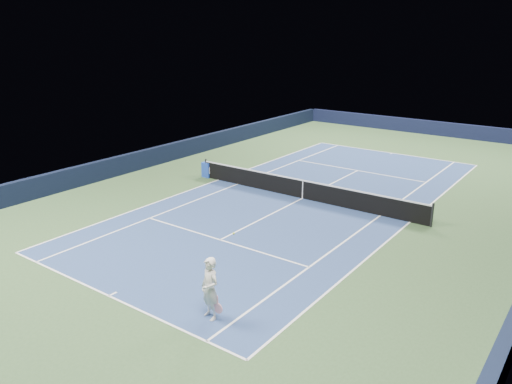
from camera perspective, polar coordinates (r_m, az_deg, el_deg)
The scene contains 18 objects.
ground at distance 25.05m, azimuth 5.33°, elevation -0.74°, with size 40.00×40.00×0.00m, color #314C29.
wall_far at distance 42.69m, azimuth 19.28°, elevation 6.96°, with size 22.00×0.35×1.10m, color #101532.
wall_left at distance 31.56m, azimuth -11.78°, elevation 3.95°, with size 0.35×40.00×1.10m, color black.
court_surface at distance 25.05m, azimuth 5.33°, elevation -0.74°, with size 10.97×23.77×0.01m, color navy.
baseline_far at distance 35.42m, azimuth 15.30°, elevation 4.32°, with size 10.97×0.08×0.00m, color white.
baseline_near at distance 16.80m, azimuth -16.46°, elevation -11.32°, with size 10.97×0.08×0.00m, color white.
sideline_doubles_right at distance 22.92m, azimuth 17.18°, elevation -3.30°, with size 0.08×23.77×0.00m, color white.
sideline_doubles_left at distance 28.09m, azimuth -4.31°, elevation 1.40°, with size 0.08×23.77×0.00m, color white.
sideline_singles_right at distance 23.35m, azimuth 14.02°, elevation -2.62°, with size 0.08×23.77×0.00m, color white.
sideline_singles_left at distance 27.26m, azimuth -2.10°, elevation 0.92°, with size 0.08×23.77×0.00m, color white.
service_line_far at distance 30.50m, azimuth 11.53°, elevation 2.42°, with size 8.23×0.08×0.00m, color white.
service_line_near at distance 20.16m, azimuth -4.12°, elevation -5.47°, with size 8.23×0.08×0.00m, color white.
center_service_line at distance 25.04m, azimuth 5.33°, elevation -0.72°, with size 0.08×12.80×0.00m, color white.
center_mark_far at distance 35.28m, azimuth 15.21°, elevation 4.27°, with size 0.08×0.30×0.00m, color white.
center_mark_near at distance 16.88m, azimuth -16.06°, elevation -11.14°, with size 0.08×0.30×0.00m, color white.
tennis_net at distance 24.89m, azimuth 5.36°, elevation 0.36°, with size 12.90×0.10×1.07m.
sponsor_cube at distance 28.64m, azimuth -5.55°, elevation 2.57°, with size 0.57×0.48×0.86m.
tennis_player at distance 14.65m, azimuth -5.27°, elevation -10.96°, with size 0.88×1.35×2.39m.
Camera 1 is at (12.01, -20.45, 8.05)m, focal length 35.00 mm.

